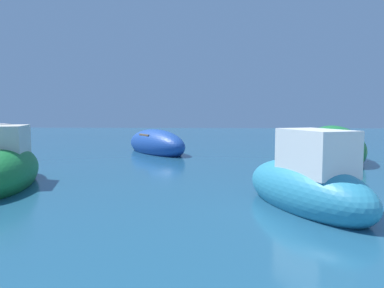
# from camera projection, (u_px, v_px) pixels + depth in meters

# --- Properties ---
(moored_boat_0) EXTENTS (2.38, 5.64, 1.85)m
(moored_boat_0) POSITION_uv_depth(u_px,v_px,m) (333.00, 147.00, 16.01)
(moored_boat_0) COLOR #197233
(moored_boat_0) RESTS_ON ground
(moored_boat_1) EXTENTS (4.17, 5.06, 1.48)m
(moored_boat_1) POSITION_uv_depth(u_px,v_px,m) (156.00, 144.00, 18.59)
(moored_boat_1) COLOR #1E479E
(moored_boat_1) RESTS_ON ground
(moored_boat_2) EXTENTS (2.64, 4.80, 1.97)m
(moored_boat_2) POSITION_uv_depth(u_px,v_px,m) (6.00, 169.00, 10.43)
(moored_boat_2) COLOR #197233
(moored_boat_2) RESTS_ON ground
(moored_boat_4) EXTENTS (2.82, 4.19, 1.99)m
(moored_boat_4) POSITION_uv_depth(u_px,v_px,m) (307.00, 185.00, 8.07)
(moored_boat_4) COLOR teal
(moored_boat_4) RESTS_ON ground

